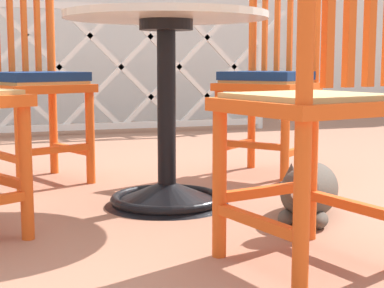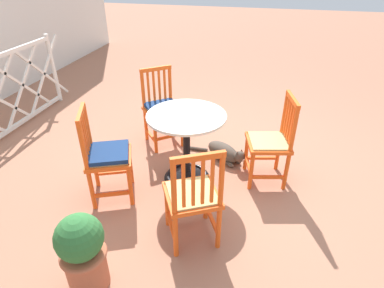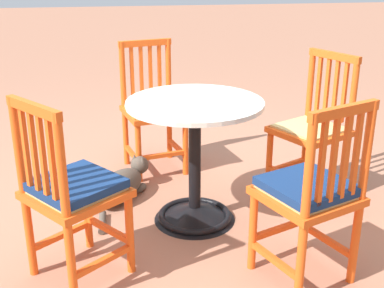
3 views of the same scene
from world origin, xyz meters
TOP-DOWN VIEW (x-y plane):
  - ground_plane at (0.00, 0.00)m, footprint 24.00×24.00m
  - cafe_table at (-0.15, 0.22)m, footprint 0.76×0.76m
  - orange_chair_at_corner at (-0.59, 0.86)m, footprint 0.52×0.52m
  - orange_chair_near_fence at (-0.94, -0.03)m, footprint 0.54×0.54m
  - orange_chair_by_planter at (0.03, -0.59)m, footprint 0.48×0.48m
  - orange_chair_tucked_in at (0.50, 0.68)m, footprint 0.56×0.56m
  - tabby_cat at (0.27, -0.12)m, footprint 0.42×0.69m
  - terracotta_planter at (-1.53, 0.59)m, footprint 0.32×0.32m

SIDE VIEW (x-z plane):
  - ground_plane at x=0.00m, z-range 0.00..0.00m
  - tabby_cat at x=0.27m, z-range -0.02..0.21m
  - cafe_table at x=-0.15m, z-range -0.08..0.65m
  - terracotta_planter at x=-1.53m, z-range 0.02..0.64m
  - orange_chair_near_fence at x=-0.94m, z-range -0.02..0.89m
  - orange_chair_by_planter at x=0.03m, z-range -0.02..0.89m
  - orange_chair_at_corner at x=-0.59m, z-range -0.01..0.90m
  - orange_chair_tucked_in at x=0.50m, z-range -0.01..0.90m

